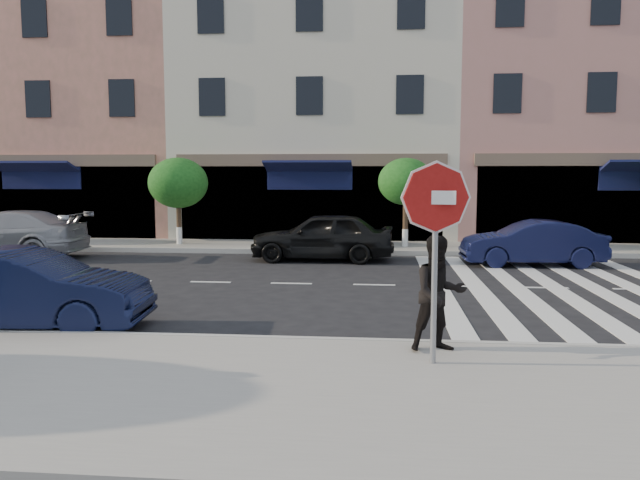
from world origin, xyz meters
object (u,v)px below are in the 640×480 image
at_px(car_far_left, 2,235).
at_px(car_near_mid, 23,290).
at_px(stop_sign, 436,218).
at_px(car_far_right, 532,243).
at_px(walker, 439,294).
at_px(car_far_mid, 322,236).

bearing_deg(car_far_left, car_near_mid, 31.76).
height_order(stop_sign, car_far_left, stop_sign).
distance_m(stop_sign, car_far_right, 10.95).
bearing_deg(stop_sign, car_far_right, 78.44).
distance_m(walker, car_near_mid, 6.95).
relative_size(car_far_left, car_far_right, 1.30).
distance_m(car_far_left, car_far_right, 16.13).
bearing_deg(walker, car_near_mid, 154.18).
xyz_separation_m(car_far_left, car_far_right, (16.13, 0.00, -0.10)).
relative_size(car_far_left, car_far_mid, 1.18).
bearing_deg(car_far_mid, car_far_left, -86.90).
bearing_deg(car_near_mid, car_far_right, -55.73).
bearing_deg(car_far_right, car_near_mid, -52.88).
bearing_deg(stop_sign, car_near_mid, 173.67).
bearing_deg(car_far_right, stop_sign, -21.80).
relative_size(stop_sign, car_far_mid, 0.61).
height_order(walker, car_near_mid, walker).
xyz_separation_m(walker, car_near_mid, (-6.86, 1.13, -0.28)).
relative_size(stop_sign, walker, 1.63).
xyz_separation_m(stop_sign, walker, (0.12, 0.62, -1.11)).
height_order(car_near_mid, car_far_mid, car_far_mid).
xyz_separation_m(stop_sign, car_far_right, (3.67, 10.22, -1.42)).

